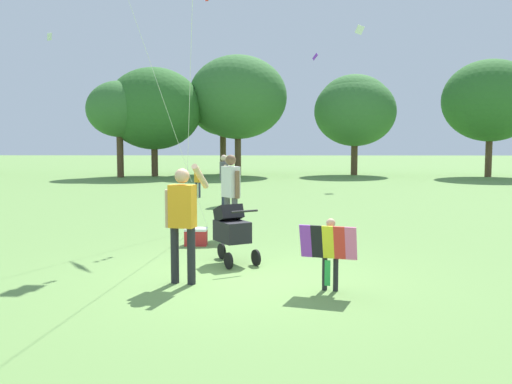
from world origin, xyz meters
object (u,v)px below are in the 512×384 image
stroller (232,228)px  person_couple_left (198,179)px  person_adult_flyer (183,215)px  cooler_box (196,237)px  person_sitting_far (231,189)px  person_red_shirt (224,176)px  child_with_butterfly_kite (330,247)px

stroller → person_couple_left: person_couple_left is taller
person_adult_flyer → stroller: 1.62m
person_adult_flyer → cooler_box: person_adult_flyer is taller
person_sitting_far → stroller: bearing=-86.4°
person_adult_flyer → stroller: (0.64, 1.43, -0.43)m
person_adult_flyer → person_sitting_far: person_sitting_far is taller
person_couple_left → person_red_shirt: bearing=-65.3°
person_adult_flyer → person_red_shirt: size_ratio=1.11×
child_with_butterfly_kite → stroller: (-1.50, 1.84, -0.03)m
person_sitting_far → cooler_box: (-0.66, -0.92, -0.89)m
person_red_shirt → person_couple_left: (-1.12, 2.43, -0.29)m
cooler_box → child_with_butterfly_kite: bearing=-56.5°
person_sitting_far → child_with_butterfly_kite: bearing=-69.4°
child_with_butterfly_kite → person_adult_flyer: person_adult_flyer is taller
stroller → cooler_box: 1.90m
person_adult_flyer → person_red_shirt: person_adult_flyer is taller
child_with_butterfly_kite → person_red_shirt: size_ratio=0.64×
child_with_butterfly_kite → person_sitting_far: size_ratio=0.58×
person_adult_flyer → person_couple_left: person_adult_flyer is taller
child_with_butterfly_kite → person_adult_flyer: 2.21m
person_red_shirt → stroller: bearing=-85.1°
person_red_shirt → person_adult_flyer: bearing=-89.5°
stroller → person_couple_left: size_ratio=0.97×
cooler_box → person_red_shirt: bearing=89.3°
stroller → person_couple_left: (-1.84, 10.96, 0.05)m
person_couple_left → cooler_box: size_ratio=2.49×
cooler_box → person_couple_left: bearing=96.3°
child_with_butterfly_kite → cooler_box: bearing=123.5°
child_with_butterfly_kite → cooler_box: (-2.31, 3.50, -0.46)m
person_couple_left → cooler_box: 9.37m
stroller → cooler_box: size_ratio=2.42×
person_red_shirt → person_sitting_far: bearing=-84.6°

